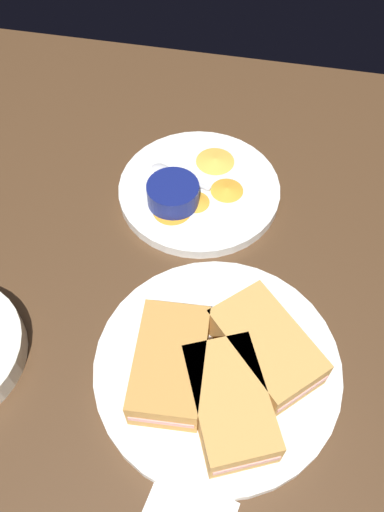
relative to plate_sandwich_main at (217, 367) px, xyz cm
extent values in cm
cube|color=#4C331E|center=(7.10, 7.38, -2.30)|extent=(110.00, 110.00, 3.00)
cylinder|color=white|center=(0.00, 0.00, 0.00)|extent=(28.93, 28.93, 1.60)
cube|color=#C68C42|center=(-2.08, 5.09, 3.20)|extent=(13.52, 8.53, 4.80)
cube|color=#DB938E|center=(-2.08, 5.09, 3.20)|extent=(13.74, 7.94, 0.80)
cube|color=tan|center=(-5.09, -2.08, 3.20)|extent=(14.97, 12.27, 4.80)
cube|color=#DB938E|center=(-5.09, -2.08, 3.20)|extent=(14.96, 11.82, 0.80)
cube|color=tan|center=(2.08, -5.09, 3.20)|extent=(14.61, 14.52, 4.80)
cube|color=#DB938E|center=(2.08, -5.09, 3.20)|extent=(14.37, 14.27, 0.80)
cylinder|color=navy|center=(1.49, -6.34, 2.54)|extent=(7.52, 7.52, 3.48)
cylinder|color=black|center=(1.49, -6.34, 3.88)|extent=(6.16, 6.16, 0.60)
cube|color=silver|center=(3.03, 3.55, 1.05)|extent=(1.64, 5.56, 0.40)
ellipsoid|color=silver|center=(2.18, -1.88, 1.20)|extent=(2.67, 3.50, 0.80)
cylinder|color=white|center=(26.93, 7.51, 0.00)|extent=(23.85, 23.85, 1.60)
cylinder|color=navy|center=(23.35, 10.49, 2.41)|extent=(7.46, 7.46, 3.23)
cylinder|color=olive|center=(23.35, 10.49, 3.63)|extent=(6.12, 6.12, 0.60)
cube|color=silver|center=(27.17, 8.30, 1.05)|extent=(2.38, 5.49, 0.40)
ellipsoid|color=silver|center=(28.79, 13.56, 1.20)|extent=(3.04, 3.70, 0.80)
cone|color=orange|center=(21.69, 10.30, 1.10)|extent=(6.69, 6.69, 0.60)
cone|color=gold|center=(23.79, 7.26, 1.10)|extent=(5.19, 5.19, 0.60)
cone|color=gold|center=(26.92, 3.25, 1.10)|extent=(6.83, 6.83, 0.60)
cone|color=gold|center=(32.48, 5.98, 1.10)|extent=(7.79, 7.79, 0.60)
camera|label=1|loc=(-23.97, -1.80, 56.95)|focal=36.03mm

